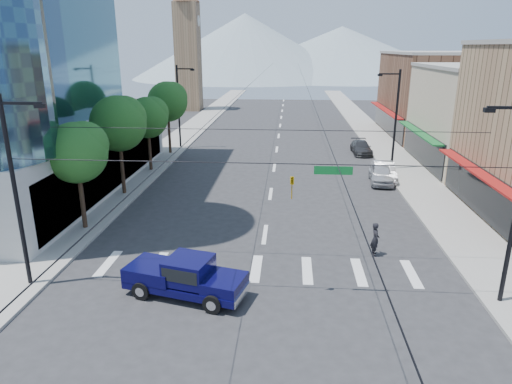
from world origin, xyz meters
TOP-DOWN VIEW (x-y plane):
  - ground at (0.00, 0.00)m, footprint 160.00×160.00m
  - sidewalk_left at (-12.00, 40.00)m, footprint 4.00×120.00m
  - sidewalk_right at (12.00, 40.00)m, footprint 4.00×120.00m
  - shop_mid at (20.00, 24.00)m, footprint 12.00×14.00m
  - shop_far at (20.00, 40.00)m, footprint 12.00×18.00m
  - clock_tower at (-16.50, 62.00)m, footprint 4.80×4.80m
  - mountain_left at (-15.00, 150.00)m, footprint 80.00×80.00m
  - mountain_right at (20.00, 160.00)m, footprint 90.00×90.00m
  - tree_near at (-11.07, 6.10)m, footprint 3.65×3.64m
  - tree_midnear at (-11.07, 13.10)m, footprint 4.09×4.09m
  - tree_midfar at (-11.07, 20.10)m, footprint 3.65×3.64m
  - tree_far at (-11.07, 27.10)m, footprint 4.09×4.09m
  - signal_rig at (0.19, -1.00)m, footprint 21.80×0.20m
  - lamp_pole_nw at (-10.67, 30.00)m, footprint 2.00×0.25m
  - lamp_pole_ne at (10.67, 22.00)m, footprint 2.00×0.25m
  - pickup_truck at (-3.23, -1.34)m, footprint 5.88×3.31m
  - pedestrian at (6.10, 3.58)m, footprint 0.50×0.72m
  - parked_car_near at (9.03, 17.66)m, footprint 2.22×4.67m
  - parked_car_mid at (9.40, 18.55)m, footprint 1.80×4.72m
  - parked_car_far at (8.97, 28.54)m, footprint 1.96×4.64m

SIDE VIEW (x-z plane):
  - ground at x=0.00m, z-range 0.00..0.00m
  - sidewalk_left at x=-12.00m, z-range 0.00..0.15m
  - sidewalk_right at x=12.00m, z-range 0.00..0.15m
  - parked_car_far at x=8.97m, z-range 0.00..1.34m
  - parked_car_mid at x=9.40m, z-range 0.00..1.54m
  - parked_car_near at x=9.03m, z-range 0.00..1.54m
  - pedestrian at x=6.10m, z-range 0.00..1.88m
  - pickup_truck at x=-3.23m, z-range 0.04..1.93m
  - shop_mid at x=20.00m, z-range 0.00..9.00m
  - signal_rig at x=0.19m, z-range 0.14..9.14m
  - lamp_pole_nw at x=-10.67m, z-range 0.44..9.44m
  - lamp_pole_ne at x=10.67m, z-range 0.44..9.44m
  - tree_near at x=-11.07m, z-range 1.64..8.34m
  - tree_midfar at x=-11.07m, z-range 1.64..8.34m
  - shop_far at x=20.00m, z-range 0.00..10.00m
  - tree_midnear at x=-11.07m, z-range 1.83..9.35m
  - tree_far at x=-11.07m, z-range 1.83..9.35m
  - mountain_right at x=20.00m, z-range 0.00..18.00m
  - clock_tower at x=-16.50m, z-range 0.44..20.84m
  - mountain_left at x=-15.00m, z-range 0.00..22.00m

